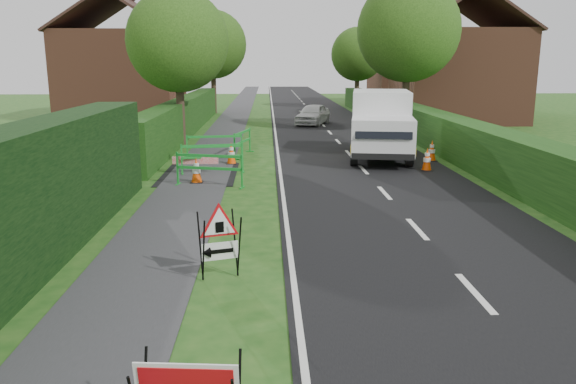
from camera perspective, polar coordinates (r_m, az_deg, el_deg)
name	(u,v)px	position (r m, az deg, el deg)	size (l,w,h in m)	color
ground	(324,325)	(8.06, 3.68, -13.37)	(120.00, 120.00, 0.00)	#194814
road_surface	(311,112)	(42.46, 2.33, 8.16)	(6.00, 90.00, 0.02)	black
footpath	(237,112)	(42.39, -5.18, 8.12)	(2.00, 90.00, 0.02)	#2D2D30
hedge_west_far	(186,133)	(29.70, -10.35, 5.87)	(1.00, 24.00, 1.80)	#14380F
hedge_east	(440,150)	(24.56, 15.16, 4.17)	(1.20, 50.00, 1.50)	#14380F
house_west	(123,74)	(38.32, -16.40, 11.47)	(7.50, 7.40, 7.88)	brown
house_east_a	(456,74)	(37.11, 16.71, 11.42)	(7.50, 7.40, 7.88)	brown
house_east_b	(414,71)	(50.82, 12.71, 11.92)	(7.50, 7.40, 7.88)	brown
tree_nw	(178,41)	(25.49, -11.14, 14.80)	(4.40, 4.40, 6.70)	#2D2116
tree_ne	(408,30)	(30.09, 12.13, 15.77)	(5.20, 5.20, 7.79)	#2D2116
tree_fw	(212,45)	(41.38, -7.68, 14.62)	(4.80, 4.80, 7.24)	#2D2116
tree_fe	(358,54)	(45.75, 7.10, 13.71)	(4.20, 4.20, 6.33)	#2D2116
triangle_sign	(217,235)	(9.42, -7.18, -4.40)	(0.96, 0.96, 1.12)	black
works_van	(381,123)	(21.85, 9.42, 6.93)	(3.01, 5.77, 2.51)	silver
traffic_cone_0	(427,159)	(19.54, 13.94, 3.24)	(0.38, 0.38, 0.79)	black
traffic_cone_1	(432,151)	(21.52, 14.40, 4.08)	(0.38, 0.38, 0.79)	black
traffic_cone_2	(395,139)	(24.43, 10.78, 5.28)	(0.38, 0.38, 0.79)	black
traffic_cone_3	(196,170)	(17.23, -9.29, 2.18)	(0.38, 0.38, 0.79)	black
traffic_cone_4	(231,153)	(20.33, -5.78, 3.92)	(0.38, 0.38, 0.79)	black
ped_barrier_0	(209,166)	(16.64, -8.02, 2.67)	(2.08, 0.86, 1.00)	#188728
ped_barrier_1	(212,154)	(18.68, -7.70, 3.81)	(2.09, 0.76, 1.00)	#188728
ped_barrier_2	(214,144)	(20.99, -7.48, 4.82)	(2.09, 0.61, 1.00)	#188728
ped_barrier_3	(242,140)	(22.17, -4.65, 5.32)	(0.87, 2.08, 1.00)	#188728
redwhite_plank	(196,174)	(18.78, -9.34, 1.85)	(1.50, 0.04, 0.25)	red
hatchback_car	(313,114)	(33.42, 2.54, 7.90)	(1.45, 3.60, 1.23)	silver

